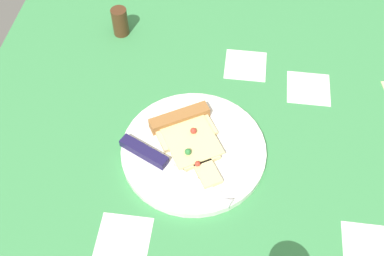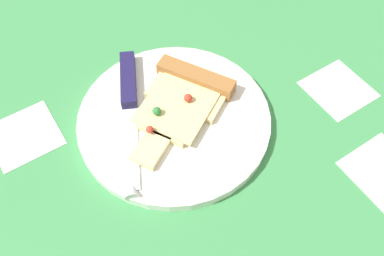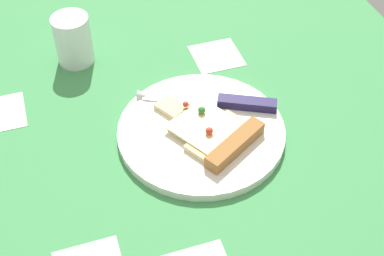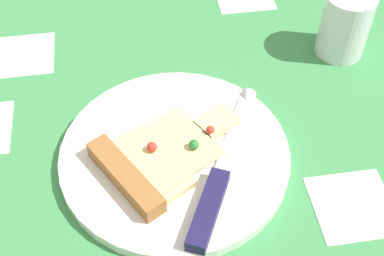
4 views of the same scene
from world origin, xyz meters
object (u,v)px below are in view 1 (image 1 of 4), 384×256
at_px(knife, 164,164).
at_px(pepper_shaker, 120,22).
at_px(pizza_slice, 188,136).
at_px(plate, 194,150).

height_order(knife, pepper_shaker, pepper_shaker).
bearing_deg(pizza_slice, knife, 31.43).
bearing_deg(pepper_shaker, pizza_slice, -146.06).
height_order(pizza_slice, pepper_shaker, pepper_shaker).
bearing_deg(knife, plate, 158.62).
height_order(pizza_slice, knife, pizza_slice).
bearing_deg(knife, pepper_shaker, -129.76).
relative_size(plate, pizza_slice, 1.45).
xyz_separation_m(knife, pepper_shaker, (0.36, 0.16, 0.01)).
xyz_separation_m(pizza_slice, pepper_shaker, (0.29, 0.20, 0.01)).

